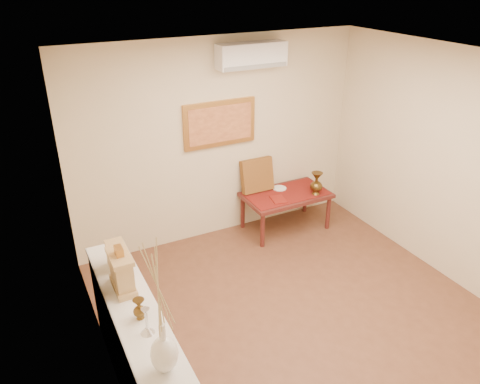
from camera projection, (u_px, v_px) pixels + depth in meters
floor at (310, 326)px, 4.97m from camera, size 4.50×4.50×0.00m
ceiling at (332, 68)px, 3.78m from camera, size 4.50×4.50×0.00m
wall_back at (219, 141)px, 6.18m from camera, size 4.00×0.02×2.70m
wall_left at (104, 272)px, 3.56m from camera, size 0.02×4.50×2.70m
wall_right at (467, 175)px, 5.19m from camera, size 0.02×4.50×2.70m
white_vase at (160, 312)px, 2.96m from camera, size 0.19×0.19×1.00m
candlestick at (147, 321)px, 3.44m from camera, size 0.11×0.11×0.23m
brass_urn_small at (139, 306)px, 3.59m from camera, size 0.10×0.10×0.23m
table_cloth at (286, 193)px, 6.58m from camera, size 1.14×0.59×0.01m
brass_urn_tall at (317, 181)px, 6.47m from camera, size 0.18×0.18×0.40m
plate at (279, 188)px, 6.70m from camera, size 0.20×0.20×0.01m
menu at (278, 199)px, 6.38m from camera, size 0.22×0.28×0.01m
cushion at (257, 175)px, 6.55m from camera, size 0.47×0.20×0.48m
display_ledge at (138, 349)px, 4.01m from camera, size 0.37×2.02×0.98m
mantel_clock at (122, 271)px, 3.90m from camera, size 0.17×0.36×0.41m
wooden_chest at (117, 255)px, 4.21m from camera, size 0.16×0.21×0.24m
low_table at (286, 198)px, 6.61m from camera, size 1.20×0.70×0.55m
painting at (220, 124)px, 6.04m from camera, size 1.00×0.06×0.60m
ac_unit at (252, 55)px, 5.75m from camera, size 0.90×0.25×0.30m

